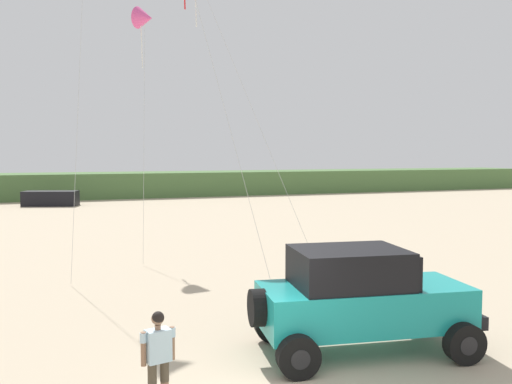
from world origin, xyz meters
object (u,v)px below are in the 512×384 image
Objects in this scene: person_watching at (158,354)px; jeep at (361,297)px; distant_sedan at (51,198)px; kite_white_parafoil at (145,18)px.

jeep is at bearing 13.95° from person_watching.
person_watching is 0.40× the size of distant_sedan.
kite_white_parafoil is at bearing 82.04° from person_watching.
distant_sedan is 24.70m from kite_white_parafoil.
kite_white_parafoil is (2.19, 15.65, 9.23)m from person_watching.
person_watching is 0.16× the size of kite_white_parafoil.
person_watching is at bearing -68.98° from distant_sedan.
distant_sedan is (-6.78, 36.87, -0.60)m from jeep.
distant_sedan is (-2.27, 37.99, -0.34)m from person_watching.
jeep is 0.46× the size of kite_white_parafoil.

